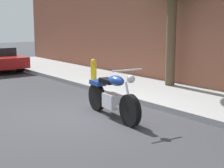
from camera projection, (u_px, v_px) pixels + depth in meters
ground_plane at (91, 115)px, 7.83m from camera, size 60.00×60.00×0.00m
sidewalk at (176, 96)px, 9.50m from camera, size 24.69×2.61×0.14m
motorcycle at (112, 97)px, 7.53m from camera, size 2.15×0.71×1.17m
fire_hydrant at (94, 72)px, 11.45m from camera, size 0.20×0.20×0.91m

